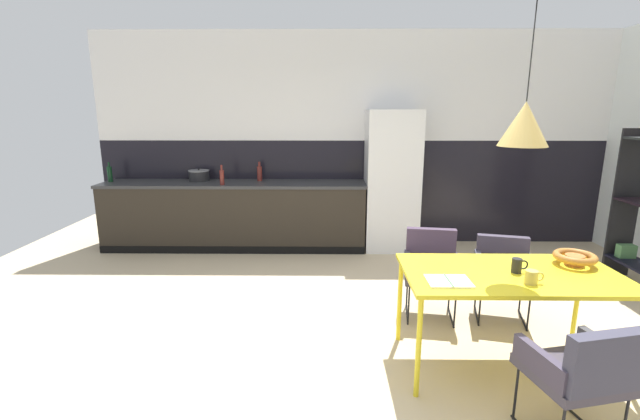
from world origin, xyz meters
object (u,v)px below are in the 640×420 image
(armchair_near_window, at_px, (585,368))
(pendant_lamp_over_table_near, at_px, (524,124))
(open_book, at_px, (449,281))
(bottle_vinegar_dark, at_px, (110,174))
(fruit_bowl, at_px, (575,257))
(mug_glass_clear, at_px, (517,265))
(refrigerator_column, at_px, (392,181))
(armchair_far_side, at_px, (431,262))
(cooking_pot, at_px, (199,175))
(dining_table, at_px, (511,279))
(mug_white_ceramic, at_px, (532,277))
(bottle_oil_tall, at_px, (260,173))
(bottle_wine_green, at_px, (222,177))
(armchair_corner_seat, at_px, (503,265))

(armchair_near_window, bearing_deg, pendant_lamp_over_table_near, 83.66)
(open_book, height_order, bottle_vinegar_dark, bottle_vinegar_dark)
(fruit_bowl, relative_size, mug_glass_clear, 2.58)
(refrigerator_column, height_order, pendant_lamp_over_table_near, pendant_lamp_over_table_near)
(fruit_bowl, bearing_deg, pendant_lamp_over_table_near, -167.99)
(armchair_far_side, distance_m, cooking_pot, 3.50)
(armchair_far_side, bearing_deg, fruit_bowl, 149.59)
(refrigerator_column, distance_m, mug_glass_clear, 2.92)
(mug_glass_clear, xyz_separation_m, bottle_vinegar_dark, (-4.32, 2.92, 0.23))
(bottle_vinegar_dark, bearing_deg, dining_table, -34.17)
(refrigerator_column, distance_m, mug_white_ceramic, 3.12)
(pendant_lamp_over_table_near, bearing_deg, bottle_oil_tall, 127.23)
(armchair_near_window, xyz_separation_m, mug_white_ceramic, (-0.05, 0.59, 0.29))
(cooking_pot, distance_m, bottle_oil_tall, 0.84)
(cooking_pot, relative_size, bottle_oil_tall, 1.07)
(cooking_pot, relative_size, bottle_wine_green, 1.08)
(open_book, bearing_deg, cooking_pot, 129.08)
(mug_white_ceramic, bearing_deg, armchair_corner_seat, 76.49)
(pendant_lamp_over_table_near, bearing_deg, bottle_wine_green, 135.72)
(armchair_near_window, xyz_separation_m, mug_glass_clear, (-0.06, 0.80, 0.30))
(mug_white_ceramic, height_order, bottle_wine_green, bottle_wine_green)
(mug_white_ceramic, height_order, pendant_lamp_over_table_near, pendant_lamp_over_table_near)
(dining_table, xyz_separation_m, armchair_far_side, (-0.36, 0.88, -0.20))
(refrigerator_column, bearing_deg, open_book, -91.16)
(fruit_bowl, relative_size, cooking_pot, 1.07)
(refrigerator_column, bearing_deg, bottle_vinegar_dark, 179.38)
(armchair_corner_seat, height_order, armchair_near_window, armchair_near_window)
(mug_white_ceramic, distance_m, bottle_oil_tall, 3.96)
(fruit_bowl, height_order, pendant_lamp_over_table_near, pendant_lamp_over_table_near)
(open_book, relative_size, cooking_pot, 1.02)
(armchair_near_window, height_order, bottle_vinegar_dark, bottle_vinegar_dark)
(armchair_near_window, relative_size, bottle_wine_green, 2.94)
(armchair_near_window, relative_size, mug_white_ceramic, 6.07)
(refrigerator_column, xyz_separation_m, armchair_corner_seat, (0.73, -2.04, -0.45))
(armchair_corner_seat, height_order, cooking_pot, cooking_pot)
(dining_table, relative_size, cooking_pot, 5.39)
(fruit_bowl, height_order, bottle_wine_green, bottle_wine_green)
(fruit_bowl, bearing_deg, refrigerator_column, 109.76)
(open_book, xyz_separation_m, bottle_wine_green, (-2.19, 2.86, 0.27))
(open_book, bearing_deg, armchair_far_side, 82.07)
(dining_table, distance_m, bottle_oil_tall, 3.77)
(bottle_vinegar_dark, distance_m, pendant_lamp_over_table_near, 5.22)
(mug_glass_clear, bearing_deg, bottle_wine_green, 135.53)
(open_book, height_order, bottle_wine_green, bottle_wine_green)
(armchair_far_side, xyz_separation_m, bottle_wine_green, (-2.34, 1.80, 0.52))
(cooking_pot, relative_size, bottle_vinegar_dark, 1.06)
(refrigerator_column, relative_size, pendant_lamp_over_table_near, 1.53)
(armchair_corner_seat, bearing_deg, dining_table, 84.44)
(armchair_corner_seat, height_order, armchair_far_side, armchair_far_side)
(dining_table, relative_size, armchair_near_window, 1.98)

